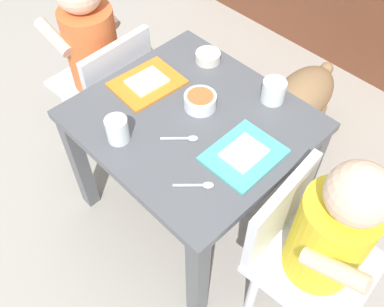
% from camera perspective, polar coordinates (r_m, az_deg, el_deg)
% --- Properties ---
extents(ground_plane, '(7.00, 7.00, 0.00)m').
position_cam_1_polar(ground_plane, '(1.52, 0.00, -6.95)').
color(ground_plane, '#9E998E').
extents(dining_table, '(0.60, 0.54, 0.45)m').
position_cam_1_polar(dining_table, '(1.22, 0.00, 2.36)').
color(dining_table, '#515459').
rests_on(dining_table, ground).
extents(seated_child_left, '(0.29, 0.29, 0.71)m').
position_cam_1_polar(seated_child_left, '(1.45, -13.17, 13.83)').
color(seated_child_left, silver).
rests_on(seated_child_left, ground).
extents(seated_child_right, '(0.30, 0.30, 0.68)m').
position_cam_1_polar(seated_child_right, '(1.03, 17.56, -10.45)').
color(seated_child_right, silver).
rests_on(seated_child_right, ground).
extents(dog, '(0.19, 0.41, 0.32)m').
position_cam_1_polar(dog, '(1.61, 14.27, 7.12)').
color(dog, olive).
rests_on(dog, ground).
extents(food_tray_left, '(0.17, 0.20, 0.02)m').
position_cam_1_polar(food_tray_left, '(1.26, -5.90, 9.57)').
color(food_tray_left, orange).
rests_on(food_tray_left, dining_table).
extents(food_tray_right, '(0.16, 0.19, 0.02)m').
position_cam_1_polar(food_tray_right, '(1.08, 7.19, 0.02)').
color(food_tray_right, '#4CC6BC').
rests_on(food_tray_right, dining_table).
extents(water_cup_left, '(0.07, 0.07, 0.06)m').
position_cam_1_polar(water_cup_left, '(1.21, 10.91, 8.14)').
color(water_cup_left, white).
rests_on(water_cup_left, dining_table).
extents(water_cup_right, '(0.06, 0.06, 0.07)m').
position_cam_1_polar(water_cup_right, '(1.10, -10.01, 3.03)').
color(water_cup_right, white).
rests_on(water_cup_right, dining_table).
extents(veggie_bowl_far, '(0.08, 0.08, 0.03)m').
position_cam_1_polar(veggie_bowl_far, '(1.33, 2.16, 12.94)').
color(veggie_bowl_far, silver).
rests_on(veggie_bowl_far, dining_table).
extents(cereal_bowl_left_side, '(0.09, 0.09, 0.04)m').
position_cam_1_polar(cereal_bowl_left_side, '(1.18, 1.12, 7.11)').
color(cereal_bowl_left_side, white).
rests_on(cereal_bowl_left_side, dining_table).
extents(spoon_by_left_tray, '(0.08, 0.08, 0.01)m').
position_cam_1_polar(spoon_by_left_tray, '(1.11, -1.17, 2.06)').
color(spoon_by_left_tray, silver).
rests_on(spoon_by_left_tray, dining_table).
extents(spoon_by_right_tray, '(0.08, 0.08, 0.01)m').
position_cam_1_polar(spoon_by_right_tray, '(1.02, 0.79, -4.28)').
color(spoon_by_right_tray, silver).
rests_on(spoon_by_right_tray, dining_table).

